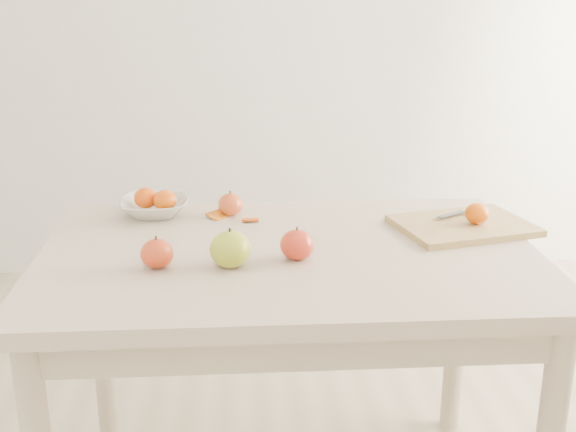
{
  "coord_description": "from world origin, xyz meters",
  "views": [
    {
      "loc": [
        -0.11,
        -1.63,
        1.37
      ],
      "look_at": [
        0.0,
        0.05,
        0.82
      ],
      "focal_mm": 45.0,
      "sensor_mm": 36.0,
      "label": 1
    }
  ],
  "objects": [
    {
      "name": "apple_red_d",
      "position": [
        -0.31,
        -0.09,
        0.78
      ],
      "size": [
        0.08,
        0.08,
        0.07
      ],
      "primitive_type": "ellipsoid",
      "color": "#930704",
      "rests_on": "table"
    },
    {
      "name": "apple_red_e",
      "position": [
        0.01,
        -0.06,
        0.79
      ],
      "size": [
        0.08,
        0.08,
        0.07
      ],
      "primitive_type": "ellipsoid",
      "color": "#93020B",
      "rests_on": "table"
    },
    {
      "name": "bowl_tangerine_far",
      "position": [
        -0.32,
        0.28,
        0.8
      ],
      "size": [
        0.06,
        0.06,
        0.06
      ],
      "primitive_type": "ellipsoid",
      "color": "orange",
      "rests_on": "fruit_bowl"
    },
    {
      "name": "bowl_tangerine_near",
      "position": [
        -0.38,
        0.31,
        0.8
      ],
      "size": [
        0.07,
        0.07,
        0.06
      ],
      "primitive_type": "ellipsoid",
      "color": "#DD3F07",
      "rests_on": "fruit_bowl"
    },
    {
      "name": "apple_red_a",
      "position": [
        -0.14,
        0.28,
        0.78
      ],
      "size": [
        0.07,
        0.07,
        0.06
      ],
      "primitive_type": "ellipsoid",
      "color": "#A51A19",
      "rests_on": "table"
    },
    {
      "name": "apple_red_b",
      "position": [
        -0.15,
        -0.09,
        0.78
      ],
      "size": [
        0.07,
        0.07,
        0.07
      ],
      "primitive_type": "ellipsoid",
      "color": "#A41F0E",
      "rests_on": "table"
    },
    {
      "name": "cutting_board",
      "position": [
        0.47,
        0.12,
        0.76
      ],
      "size": [
        0.39,
        0.32,
        0.02
      ],
      "primitive_type": "cube",
      "rotation": [
        0.0,
        0.0,
        0.25
      ],
      "color": "tan",
      "rests_on": "table"
    },
    {
      "name": "orange_peel_a",
      "position": [
        -0.18,
        0.27,
        0.75
      ],
      "size": [
        0.07,
        0.07,
        0.01
      ],
      "primitive_type": "cube",
      "rotation": [
        0.21,
        0.0,
        0.86
      ],
      "color": "#D2680E",
      "rests_on": "table"
    },
    {
      "name": "apple_green",
      "position": [
        -0.14,
        -0.1,
        0.79
      ],
      "size": [
        0.09,
        0.09,
        0.08
      ],
      "primitive_type": "ellipsoid",
      "color": "olive",
      "rests_on": "table"
    },
    {
      "name": "table",
      "position": [
        0.0,
        0.0,
        0.65
      ],
      "size": [
        1.2,
        0.8,
        0.75
      ],
      "color": "#C2AB92",
      "rests_on": "ground"
    },
    {
      "name": "orange_peel_b",
      "position": [
        -0.09,
        0.23,
        0.75
      ],
      "size": [
        0.05,
        0.04,
        0.01
      ],
      "primitive_type": "cube",
      "rotation": [
        -0.14,
        0.0,
        -0.02
      ],
      "color": "#CD4E0E",
      "rests_on": "table"
    },
    {
      "name": "paring_knife",
      "position": [
        0.51,
        0.2,
        0.78
      ],
      "size": [
        0.16,
        0.09,
        0.01
      ],
      "color": "white",
      "rests_on": "cutting_board"
    },
    {
      "name": "board_tangerine",
      "position": [
        0.5,
        0.11,
        0.8
      ],
      "size": [
        0.06,
        0.06,
        0.05
      ],
      "primitive_type": "ellipsoid",
      "color": "#E25B07",
      "rests_on": "cutting_board"
    },
    {
      "name": "fruit_bowl",
      "position": [
        -0.35,
        0.3,
        0.77
      ],
      "size": [
        0.19,
        0.19,
        0.05
      ],
      "primitive_type": "imported",
      "color": "silver",
      "rests_on": "table"
    }
  ]
}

